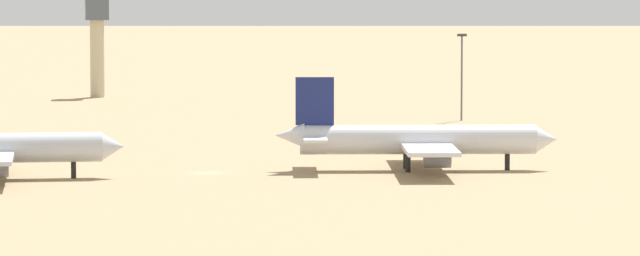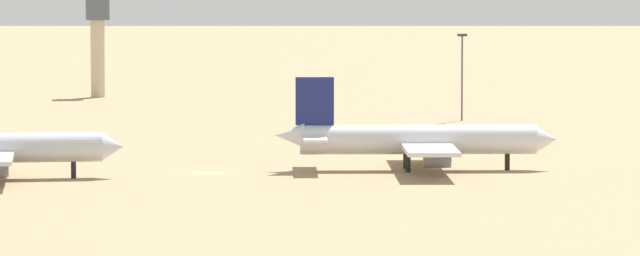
% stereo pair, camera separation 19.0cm
% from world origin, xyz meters
% --- Properties ---
extents(ground, '(4000.00, 4000.00, 0.00)m').
position_xyz_m(ground, '(0.00, 0.00, 0.00)').
color(ground, '#9E8460').
extents(parked_jet_navy_4, '(40.22, 34.14, 13.29)m').
position_xyz_m(parked_jet_navy_4, '(29.59, -1.07, 4.36)').
color(parked_jet_navy_4, silver).
rests_on(parked_jet_navy_4, ground).
extents(control_tower, '(5.20, 5.20, 22.25)m').
position_xyz_m(control_tower, '(-8.16, 166.90, 13.43)').
color(control_tower, '#C6B793').
rests_on(control_tower, ground).
extents(light_pole_east, '(1.80, 0.50, 16.46)m').
position_xyz_m(light_pole_east, '(57.04, 87.41, 9.45)').
color(light_pole_east, '#59595E').
rests_on(light_pole_east, ground).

